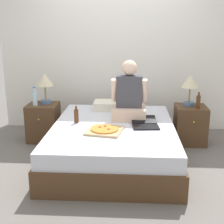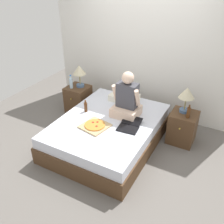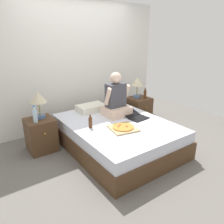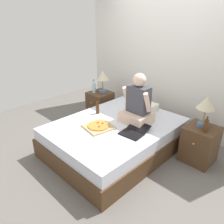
% 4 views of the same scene
% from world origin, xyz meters
% --- Properties ---
extents(ground_plane, '(5.83, 5.83, 0.00)m').
position_xyz_m(ground_plane, '(0.00, 0.00, 0.00)').
color(ground_plane, '#66605B').
extents(wall_back, '(3.83, 0.12, 2.50)m').
position_xyz_m(wall_back, '(0.00, 1.39, 1.25)').
color(wall_back, silver).
rests_on(wall_back, ground).
extents(bed, '(1.56, 2.06, 0.48)m').
position_xyz_m(bed, '(0.00, 0.00, 0.23)').
color(bed, '#4C331E').
rests_on(bed, ground).
extents(nightstand_left, '(0.44, 0.47, 0.56)m').
position_xyz_m(nightstand_left, '(-1.09, 0.67, 0.28)').
color(nightstand_left, '#4C331E').
rests_on(nightstand_left, ground).
extents(lamp_on_left_nightstand, '(0.26, 0.26, 0.45)m').
position_xyz_m(lamp_on_left_nightstand, '(-1.05, 0.72, 0.89)').
color(lamp_on_left_nightstand, '#4C6B93').
rests_on(lamp_on_left_nightstand, nightstand_left).
extents(water_bottle, '(0.07, 0.07, 0.28)m').
position_xyz_m(water_bottle, '(-1.17, 0.58, 0.67)').
color(water_bottle, silver).
rests_on(water_bottle, nightstand_left).
extents(nightstand_right, '(0.44, 0.47, 0.56)m').
position_xyz_m(nightstand_right, '(1.09, 0.67, 0.28)').
color(nightstand_right, '#4C331E').
rests_on(nightstand_right, ground).
extents(lamp_on_right_nightstand, '(0.26, 0.26, 0.45)m').
position_xyz_m(lamp_on_right_nightstand, '(1.06, 0.72, 0.89)').
color(lamp_on_right_nightstand, '#4C6B93').
rests_on(lamp_on_right_nightstand, nightstand_right).
extents(beer_bottle, '(0.06, 0.06, 0.23)m').
position_xyz_m(beer_bottle, '(1.16, 0.57, 0.65)').
color(beer_bottle, '#512D14').
rests_on(beer_bottle, nightstand_right).
extents(pillow, '(0.52, 0.34, 0.12)m').
position_xyz_m(pillow, '(-0.07, 0.75, 0.54)').
color(pillow, silver).
rests_on(pillow, bed).
extents(person_seated, '(0.47, 0.40, 0.78)m').
position_xyz_m(person_seated, '(0.19, 0.29, 0.76)').
color(person_seated, beige).
rests_on(person_seated, bed).
extents(laptop, '(0.35, 0.44, 0.07)m').
position_xyz_m(laptop, '(0.40, -0.03, 0.50)').
color(laptop, black).
rests_on(laptop, bed).
extents(pizza_box, '(0.47, 0.47, 0.04)m').
position_xyz_m(pizza_box, '(-0.09, -0.28, 0.49)').
color(pizza_box, tan).
rests_on(pizza_box, bed).
extents(beer_bottle_on_bed, '(0.06, 0.06, 0.22)m').
position_xyz_m(beer_bottle_on_bed, '(-0.48, 0.05, 0.57)').
color(beer_bottle_on_bed, '#4C2811').
rests_on(beer_bottle_on_bed, bed).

